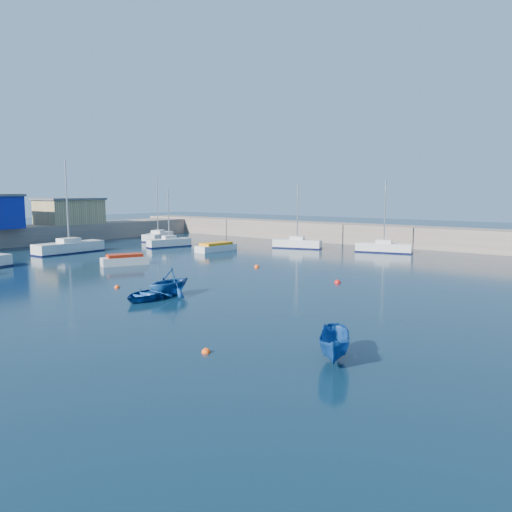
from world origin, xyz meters
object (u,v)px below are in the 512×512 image
Objects in this scene: motorboat_1 at (125,260)px; motorboat_2 at (216,247)px; brick_shed_a at (69,212)px; sailboat_2 at (69,247)px; dinghy_center at (146,295)px; sailboat_6 at (384,247)px; dinghy_left at (169,282)px; sailboat_5 at (297,243)px; sailboat_4 at (158,236)px; dinghy_right at (335,345)px; sailboat_3 at (169,242)px.

motorboat_1 is 0.87× the size of motorboat_2.
brick_shed_a is 1.75× the size of motorboat_1.
dinghy_center is at bearing -24.21° from sailboat_2.
motorboat_1 is at bearing 133.49° from sailboat_6.
dinghy_left is (14.04, -6.99, 0.43)m from motorboat_1.
sailboat_6 reaches higher than sailboat_5.
motorboat_1 is (12.90, -2.03, -0.18)m from sailboat_2.
motorboat_1 is at bearing 150.72° from dinghy_left.
motorboat_1 is at bearing -21.69° from brick_shed_a.
brick_shed_a is at bearing 92.20° from sailboat_5.
sailboat_6 is (41.61, 14.34, -3.51)m from brick_shed_a.
brick_shed_a is at bearing -168.40° from motorboat_2.
sailboat_4 reaches higher than dinghy_left.
sailboat_6 is 31.89m from dinghy_left.
sailboat_4 reaches higher than motorboat_1.
motorboat_2 is at bearing 114.07° from dinghy_center.
sailboat_4 reaches higher than sailboat_6.
dinghy_center is 1.04× the size of dinghy_right.
motorboat_1 is (8.67, -13.41, -0.08)m from sailboat_3.
sailboat_6 is at bearing 37.13° from sailboat_2.
brick_shed_a is at bearing -178.24° from motorboat_1.
motorboat_2 is at bearing 116.54° from motorboat_1.
sailboat_4 reaches higher than dinghy_center.
sailboat_3 is 26.43m from sailboat_6.
sailboat_4 is 1.14× the size of sailboat_5.
brick_shed_a is 0.77× the size of sailboat_2.
sailboat_3 is 2.21× the size of dinghy_right.
sailboat_5 is (13.53, 8.92, 0.02)m from sailboat_3.
sailboat_2 is at bearing 135.06° from dinghy_right.
dinghy_right is (37.91, -25.05, 0.07)m from sailboat_3.
dinghy_right is at bearing -21.71° from brick_shed_a.
sailboat_2 is 16.78m from motorboat_2.
dinghy_left reaches higher than dinghy_right.
motorboat_2 is (-5.59, -8.75, -0.10)m from sailboat_5.
sailboat_2 reaches higher than dinghy_right.
brick_shed_a is 26.17m from motorboat_2.
sailboat_5 is 30.73m from dinghy_left.
sailboat_4 is 2.60× the size of dinghy_center.
sailboat_6 is (10.29, 2.54, -0.01)m from sailboat_5.
sailboat_2 reaches higher than sailboat_5.
sailboat_3 is 16.20m from sailboat_5.
sailboat_3 reaches higher than motorboat_2.
sailboat_3 is 30.53m from dinghy_left.
brick_shed_a is 18.37m from sailboat_3.
dinghy_right is (55.71, -22.18, -3.45)m from brick_shed_a.
sailboat_6 is 29.12m from motorboat_1.
dinghy_center is at bearing -9.18° from motorboat_1.
sailboat_2 is 1.26× the size of sailboat_6.
motorboat_2 is 1.57× the size of dinghy_right.
sailboat_6 is 2.47× the size of dinghy_right.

